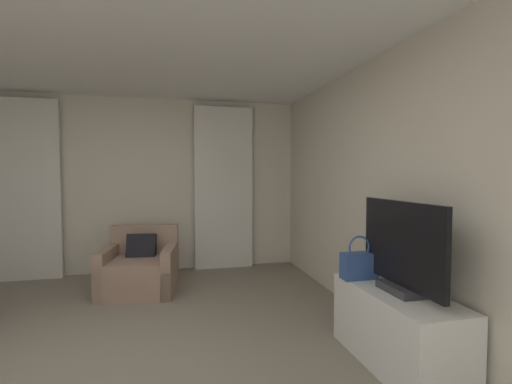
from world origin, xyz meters
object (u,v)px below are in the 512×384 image
Objects in this scene: armchair at (140,269)px; handbag_primary at (359,265)px; tv_console at (397,328)px; tv_flatscreen at (401,250)px.

armchair is 2.76m from handbag_primary.
tv_console is 0.61m from tv_flatscreen.
tv_console is (2.04, -2.30, 0.01)m from armchair.
handbag_primary is at bearing -45.12° from armchair.
armchair is at bearing 131.60° from tv_console.
handbag_primary reaches higher than tv_console.
armchair is at bearing 131.13° from tv_flatscreen.
tv_console is 0.56m from handbag_primary.
tv_flatscreen is 0.47m from handbag_primary.
armchair is at bearing 134.88° from handbag_primary.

